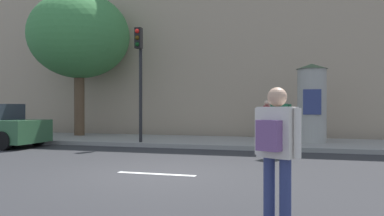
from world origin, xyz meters
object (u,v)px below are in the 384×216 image
traffic_light (139,65)px  pedestrian_with_bag (281,121)px  poster_column (312,102)px  street_tree (79,36)px  pedestrian_near_pole (276,144)px  pedestrian_tallest (267,116)px

traffic_light → pedestrian_with_bag: bearing=-18.4°
poster_column → street_tree: (-10.13, 0.70, 3.06)m
pedestrian_near_pole → street_tree: bearing=131.1°
pedestrian_tallest → pedestrian_near_pole: bearing=-84.4°
pedestrian_near_pole → pedestrian_tallest: (-1.11, 11.24, 0.05)m
pedestrian_near_pole → pedestrian_tallest: bearing=95.6°
street_tree → pedestrian_tallest: (8.40, 0.36, -3.60)m
traffic_light → pedestrian_near_pole: traffic_light is taller
poster_column → pedestrian_near_pole: poster_column is taller
traffic_light → poster_column: bearing=16.2°
street_tree → traffic_light: bearing=-31.4°
street_tree → pedestrian_with_bag: size_ratio=3.60×
traffic_light → pedestrian_with_bag: 5.76m
poster_column → pedestrian_with_bag: bearing=-104.8°
traffic_light → pedestrian_near_pole: (5.46, -8.41, -1.95)m
poster_column → street_tree: 10.60m
street_tree → pedestrian_tallest: street_tree is taller
pedestrian_with_bag → street_tree: bearing=155.5°
pedestrian_near_pole → pedestrian_tallest: pedestrian_tallest is taller
traffic_light → street_tree: 5.03m
traffic_light → street_tree: (-4.05, 2.47, 1.70)m
traffic_light → poster_column: (6.08, 1.77, -1.36)m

